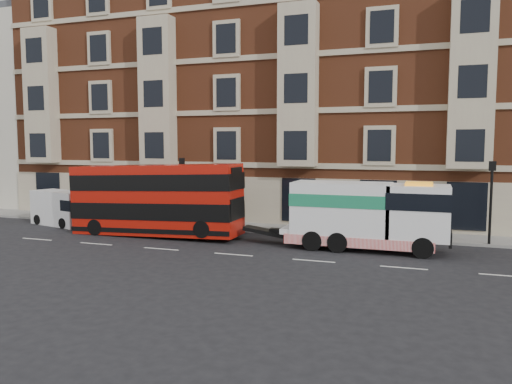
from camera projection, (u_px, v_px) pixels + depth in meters
ground at (233, 255)px, 24.34m from camera, size 120.00×120.00×0.00m
sidewalk at (278, 229)px, 31.38m from camera, size 90.00×3.00×0.15m
victorian_terrace at (313, 81)px, 37.32m from camera, size 45.00×12.00×20.40m
lamp_post_west at (182, 187)px, 31.88m from camera, size 0.35×0.15×4.35m
lamp_post_east at (491, 196)px, 25.97m from camera, size 0.35×0.15×4.35m
double_decker_bus at (156, 199)px, 29.19m from camera, size 10.29×2.36×4.16m
tow_truck at (364, 215)px, 25.26m from camera, size 8.24×2.43×3.43m
box_van at (61, 208)px, 33.32m from camera, size 4.67×2.84×2.27m
pedestrian at (94, 204)px, 35.97m from camera, size 0.78×0.66×1.81m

